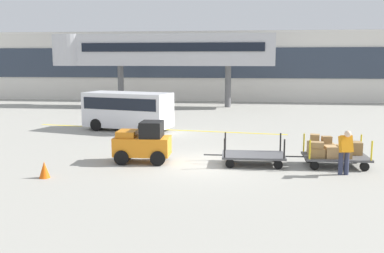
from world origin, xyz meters
TOP-DOWN VIEW (x-y plane):
  - ground_plane at (0.00, 0.00)m, footprint 120.00×120.00m
  - apron_lead_line at (-3.26, 7.76)m, footprint 14.47×2.12m
  - terminal_building at (0.00, 25.98)m, footprint 48.49×2.51m
  - jet_bridge at (-5.94, 19.99)m, footprint 18.69×3.00m
  - baggage_tug at (-2.15, -0.08)m, footprint 2.13×1.27m
  - baggage_cart_lead at (2.01, 0.02)m, footprint 3.02×1.45m
  - baggage_cart_middle at (4.90, 0.13)m, footprint 3.02×1.45m
  - baggage_handler at (5.06, -1.13)m, footprint 0.46×0.47m
  - shuttle_van at (-4.75, 7.31)m, footprint 5.12×3.06m
  - safety_cone_near at (-6.37, 11.49)m, footprint 0.36×0.36m
  - safety_cone_far at (-4.90, -2.65)m, footprint 0.36×0.36m

SIDE VIEW (x-z plane):
  - ground_plane at x=0.00m, z-range 0.00..0.00m
  - apron_lead_line at x=-3.26m, z-range 0.00..0.01m
  - safety_cone_near at x=-6.37m, z-range 0.00..0.55m
  - safety_cone_far at x=-4.90m, z-range 0.00..0.55m
  - baggage_cart_lead at x=2.01m, z-range -0.20..0.90m
  - baggage_cart_middle at x=4.90m, z-range -0.01..1.12m
  - baggage_tug at x=-2.15m, z-range -0.04..1.54m
  - baggage_handler at x=5.06m, z-range 0.08..1.65m
  - shuttle_van at x=-4.75m, z-range 0.19..2.28m
  - terminal_building at x=0.00m, z-range 0.01..6.57m
  - jet_bridge at x=-5.94m, z-range 1.66..7.66m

